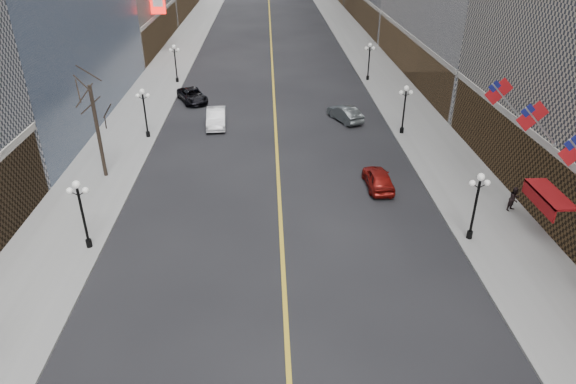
{
  "coord_description": "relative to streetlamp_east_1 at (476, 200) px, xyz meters",
  "views": [
    {
      "loc": [
        -0.7,
        3.37,
        17.91
      ],
      "look_at": [
        0.03,
        21.27,
        8.34
      ],
      "focal_mm": 32.0,
      "sensor_mm": 36.0,
      "label": 1
    }
  ],
  "objects": [
    {
      "name": "sidewalk_west",
      "position": [
        -25.8,
        40.0,
        -2.83
      ],
      "size": [
        6.0,
        230.0,
        0.15
      ],
      "primitive_type": "cube",
      "color": "gray",
      "rests_on": "ground"
    },
    {
      "name": "car_nb_far",
      "position": [
        -20.8,
        28.53,
        -2.18
      ],
      "size": [
        4.27,
        5.75,
        1.45
      ],
      "primitive_type": "imported",
      "rotation": [
        0.0,
        0.0,
        0.4
      ],
      "color": "black",
      "rests_on": "ground"
    },
    {
      "name": "streetlamp_west_3",
      "position": [
        -23.6,
        36.0,
        0.0
      ],
      "size": [
        1.26,
        0.44,
        4.52
      ],
      "color": "black",
      "rests_on": "sidewalk_west"
    },
    {
      "name": "streetlamp_west_1",
      "position": [
        -23.6,
        0.0,
        0.0
      ],
      "size": [
        1.26,
        0.44,
        4.52
      ],
      "color": "black",
      "rests_on": "sidewalk_west"
    },
    {
      "name": "streetlamp_west_2",
      "position": [
        -23.6,
        18.0,
        0.0
      ],
      "size": [
        1.26,
        0.44,
        4.52
      ],
      "color": "black",
      "rests_on": "sidewalk_west"
    },
    {
      "name": "streetlamp_east_1",
      "position": [
        0.0,
        0.0,
        0.0
      ],
      "size": [
        1.26,
        0.44,
        4.52
      ],
      "color": "black",
      "rests_on": "sidewalk_east"
    },
    {
      "name": "streetlamp_east_2",
      "position": [
        0.0,
        18.0,
        0.0
      ],
      "size": [
        1.26,
        0.44,
        4.52
      ],
      "color": "black",
      "rests_on": "sidewalk_east"
    },
    {
      "name": "lane_line",
      "position": [
        -11.8,
        50.0,
        -2.89
      ],
      "size": [
        0.25,
        200.0,
        0.02
      ],
      "primitive_type": "cube",
      "color": "gold",
      "rests_on": "ground"
    },
    {
      "name": "streetlamp_east_3",
      "position": [
        0.0,
        36.0,
        0.0
      ],
      "size": [
        1.26,
        0.44,
        4.52
      ],
      "color": "black",
      "rests_on": "sidewalk_east"
    },
    {
      "name": "car_nb_mid",
      "position": [
        -17.56,
        20.95,
        -2.06
      ],
      "size": [
        2.06,
        5.18,
        1.68
      ],
      "primitive_type": "imported",
      "rotation": [
        0.0,
        0.0,
        0.06
      ],
      "color": "silver",
      "rests_on": "ground"
    },
    {
      "name": "flag_5",
      "position": [
        3.51,
        7.0,
        4.39
      ],
      "size": [
        2.87,
        0.12,
        2.87
      ],
      "color": "#B2B2B7",
      "rests_on": "ground"
    },
    {
      "name": "car_sb_far",
      "position": [
        -4.84,
        21.85,
        -2.14
      ],
      "size": [
        3.33,
        4.89,
        1.53
      ],
      "primitive_type": "imported",
      "rotation": [
        0.0,
        0.0,
        3.55
      ],
      "color": "#4A5051",
      "rests_on": "ground"
    },
    {
      "name": "ped_east_walk",
      "position": [
        4.19,
        3.35,
        -1.88
      ],
      "size": [
        0.97,
        0.82,
        1.75
      ],
      "primitive_type": "imported",
      "rotation": [
        0.0,
        0.0,
        0.51
      ],
      "color": "black",
      "rests_on": "sidewalk_east"
    },
    {
      "name": "flag_4",
      "position": [
        3.51,
        2.0,
        4.39
      ],
      "size": [
        2.87,
        0.12,
        2.87
      ],
      "color": "#B2B2B7",
      "rests_on": "ground"
    },
    {
      "name": "tree_west_far",
      "position": [
        -25.3,
        10.0,
        3.34
      ],
      "size": [
        3.6,
        3.6,
        7.92
      ],
      "color": "#2D231C",
      "rests_on": "sidewalk_west"
    },
    {
      "name": "car_sb_mid",
      "position": [
        -4.36,
        7.35,
        -2.14
      ],
      "size": [
        1.93,
        4.53,
        1.53
      ],
      "primitive_type": "imported",
      "rotation": [
        0.0,
        0.0,
        3.17
      ],
      "color": "maroon",
      "rests_on": "ground"
    },
    {
      "name": "awning_c",
      "position": [
        4.3,
        -0.0,
        0.18
      ],
      "size": [
        1.4,
        4.0,
        0.93
      ],
      "color": "maroon",
      "rests_on": "ground"
    },
    {
      "name": "sidewalk_east",
      "position": [
        2.2,
        40.0,
        -2.83
      ],
      "size": [
        6.0,
        230.0,
        0.15
      ],
      "primitive_type": "cube",
      "color": "gray",
      "rests_on": "ground"
    }
  ]
}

